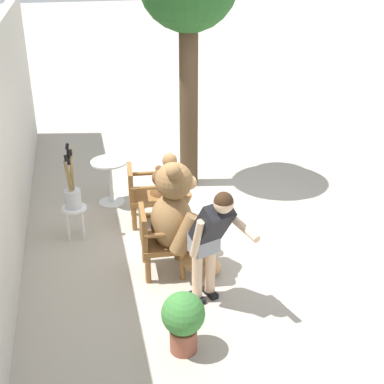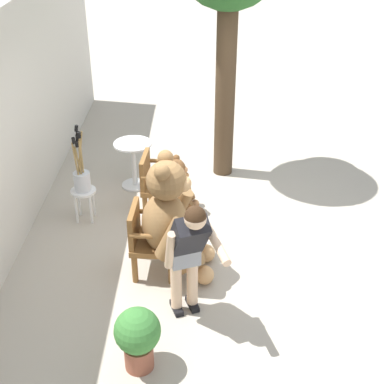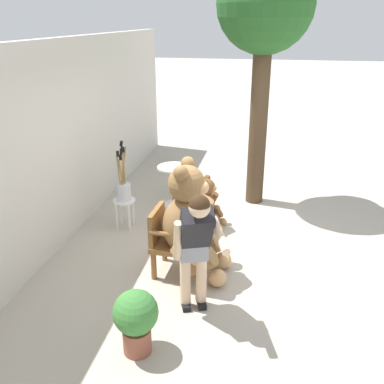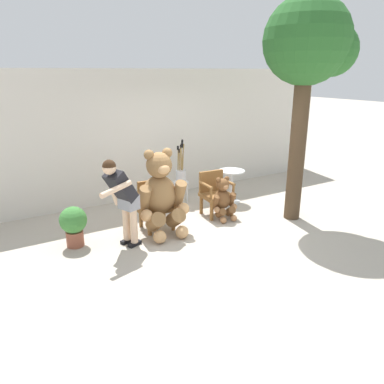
{
  "view_description": "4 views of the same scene",
  "coord_description": "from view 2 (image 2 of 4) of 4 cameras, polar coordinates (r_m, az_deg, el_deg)",
  "views": [
    {
      "loc": [
        -6.26,
        1.45,
        3.83
      ],
      "look_at": [
        -0.33,
        0.13,
        0.9
      ],
      "focal_mm": 50.0,
      "sensor_mm": 36.0,
      "label": 1
    },
    {
      "loc": [
        -5.7,
        0.04,
        4.05
      ],
      "look_at": [
        0.11,
        0.15,
        0.63
      ],
      "focal_mm": 50.0,
      "sensor_mm": 36.0,
      "label": 2
    },
    {
      "loc": [
        -5.28,
        -0.53,
        3.05
      ],
      "look_at": [
        -0.17,
        0.44,
        0.92
      ],
      "focal_mm": 40.0,
      "sensor_mm": 36.0,
      "label": 3
    },
    {
      "loc": [
        -3.35,
        -5.18,
        2.75
      ],
      "look_at": [
        -0.11,
        0.24,
        0.7
      ],
      "focal_mm": 35.0,
      "sensor_mm": 36.0,
      "label": 4
    }
  ],
  "objects": [
    {
      "name": "white_stool",
      "position": [
        7.33,
        -11.45,
        -0.49
      ],
      "size": [
        0.34,
        0.34,
        0.46
      ],
      "color": "white",
      "rests_on": "ground"
    },
    {
      "name": "person_visitor",
      "position": [
        5.3,
        -0.42,
        -6.0
      ],
      "size": [
        0.75,
        0.66,
        1.5
      ],
      "color": "black",
      "rests_on": "ground"
    },
    {
      "name": "wooden_chair_left",
      "position": [
        6.22,
        -4.58,
        -4.89
      ],
      "size": [
        0.58,
        0.54,
        0.86
      ],
      "color": "brown",
      "rests_on": "ground"
    },
    {
      "name": "back_wall",
      "position": [
        6.71,
        -19.65,
        5.35
      ],
      "size": [
        10.0,
        0.16,
        2.8
      ],
      "primitive_type": "cube",
      "color": "beige",
      "rests_on": "ground"
    },
    {
      "name": "teddy_bear_large",
      "position": [
        6.04,
        -2.21,
        -2.84
      ],
      "size": [
        0.9,
        0.86,
        1.51
      ],
      "color": "olive",
      "rests_on": "ground"
    },
    {
      "name": "wooden_chair_right",
      "position": [
        7.33,
        -3.68,
        1.06
      ],
      "size": [
        0.6,
        0.56,
        0.86
      ],
      "color": "brown",
      "rests_on": "ground"
    },
    {
      "name": "round_side_table",
      "position": [
        7.99,
        -6.26,
        3.46
      ],
      "size": [
        0.56,
        0.56,
        0.72
      ],
      "color": "silver",
      "rests_on": "ground"
    },
    {
      "name": "brush_bucket",
      "position": [
        7.18,
        -11.71,
        1.66
      ],
      "size": [
        0.22,
        0.22,
        0.92
      ],
      "color": "silver",
      "rests_on": "white_stool"
    },
    {
      "name": "potted_plant",
      "position": [
        5.14,
        -5.82,
        -15.0
      ],
      "size": [
        0.44,
        0.44,
        0.68
      ],
      "color": "brown",
      "rests_on": "ground"
    },
    {
      "name": "teddy_bear_small",
      "position": [
        7.33,
        -1.43,
        0.65
      ],
      "size": [
        0.5,
        0.49,
        0.84
      ],
      "color": "brown",
      "rests_on": "ground"
    },
    {
      "name": "ground_plane",
      "position": [
        6.99,
        1.24,
        -4.95
      ],
      "size": [
        60.0,
        60.0,
        0.0
      ],
      "primitive_type": "plane",
      "color": "#B2A899"
    }
  ]
}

